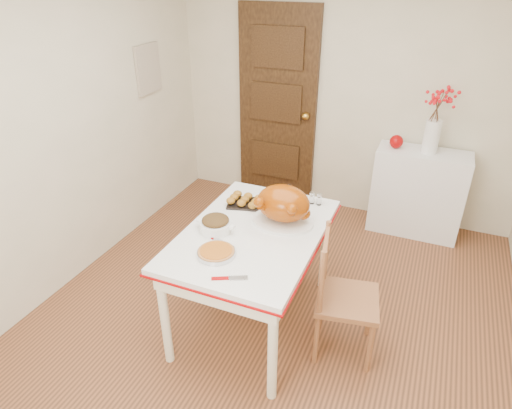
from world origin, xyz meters
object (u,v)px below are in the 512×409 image
at_px(chair_oak, 348,297).
at_px(turkey_platter, 283,205).
at_px(pumpkin_pie, 216,252).
at_px(sideboard, 417,192).
at_px(kitchen_table, 253,278).

xyz_separation_m(chair_oak, turkey_platter, (-0.54, 0.20, 0.47)).
bearing_deg(pumpkin_pie, sideboard, 63.67).
relative_size(chair_oak, turkey_platter, 2.09).
relative_size(sideboard, kitchen_table, 0.64).
bearing_deg(pumpkin_pie, turkey_platter, 65.07).
relative_size(turkey_platter, pumpkin_pie, 1.83).
xyz_separation_m(turkey_platter, pumpkin_pie, (-0.25, -0.53, -0.11)).
distance_m(sideboard, turkey_platter, 1.88).
relative_size(kitchen_table, turkey_platter, 3.03).
distance_m(chair_oak, pumpkin_pie, 0.92).
relative_size(sideboard, pumpkin_pie, 3.54).
bearing_deg(turkey_platter, pumpkin_pie, -98.14).
bearing_deg(turkey_platter, sideboard, 80.02).
bearing_deg(chair_oak, sideboard, -19.02).
height_order(chair_oak, pumpkin_pie, chair_oak).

